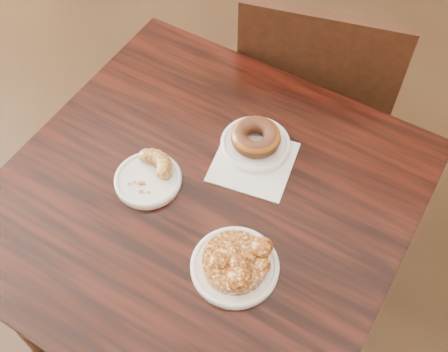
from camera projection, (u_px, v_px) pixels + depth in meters
The scene contains 10 objects.
floor at pixel (143, 275), 1.91m from camera, with size 5.00×5.00×0.00m, color black.
cafe_table at pixel (207, 271), 1.51m from camera, with size 0.85×0.85×0.75m, color black.
chair_far at pixel (317, 90), 1.79m from camera, with size 0.47×0.47×0.90m, color black, non-canonical shape.
napkin at pixel (253, 162), 1.25m from camera, with size 0.17×0.17×0.00m, color white.
plate_donut at pixel (255, 144), 1.27m from camera, with size 0.16×0.16×0.01m, color white.
plate_cruller at pixel (148, 180), 1.22m from camera, with size 0.15×0.15×0.01m, color white.
plate_fritter at pixel (235, 267), 1.10m from camera, with size 0.18×0.18×0.01m, color white.
glazed_donut at pixel (256, 137), 1.25m from camera, with size 0.11×0.11×0.04m, color brown.
apple_fritter at pixel (235, 261), 1.08m from camera, with size 0.17×0.17×0.04m, color #471907, non-canonical shape.
cruller_fragment at pixel (147, 174), 1.20m from camera, with size 0.11×0.11×0.03m, color brown, non-canonical shape.
Camera 1 is at (0.61, -0.60, 1.76)m, focal length 45.00 mm.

